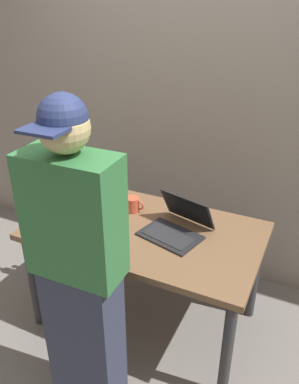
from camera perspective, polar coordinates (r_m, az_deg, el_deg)
name	(u,v)px	position (r m, az deg, el deg)	size (l,w,h in m)	color
ground_plane	(146,317)	(2.77, -0.56, -17.89)	(8.00, 8.00, 0.00)	slate
desk	(145,240)	(2.37, -0.63, -7.11)	(1.37, 0.79, 0.72)	brown
laptop	(177,225)	(2.27, 4.00, -4.87)	(0.41, 0.41, 0.21)	black
beer_bottle_brown	(89,191)	(2.49, -8.85, 0.08)	(0.07, 0.07, 0.32)	#472B14
beer_bottle_amber	(78,188)	(2.59, -10.44, 0.57)	(0.07, 0.07, 0.27)	#333333
beer_bottle_dark	(86,199)	(2.42, -9.26, -1.05)	(0.07, 0.07, 0.29)	brown
beer_bottle_green	(63,187)	(2.57, -12.57, 0.72)	(0.07, 0.07, 0.33)	#1E5123
person_figure	(79,273)	(1.81, -10.26, -11.63)	(0.41, 0.28, 1.66)	#2D3347
coffee_mug	(133,204)	(2.47, -2.41, -1.84)	(0.12, 0.09, 0.10)	#BF4C33
back_wall	(195,101)	(2.76, 6.66, 13.17)	(6.00, 0.10, 2.60)	gray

